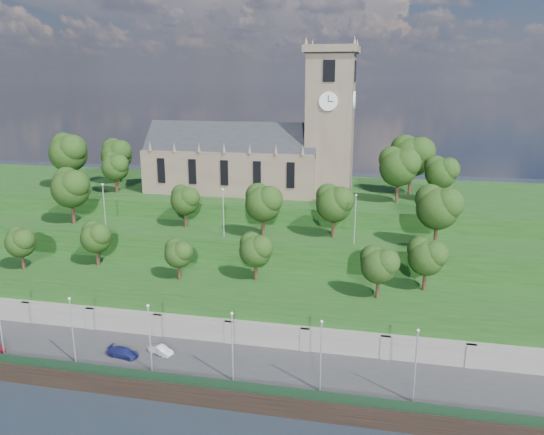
# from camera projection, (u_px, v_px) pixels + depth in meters

# --- Properties ---
(ground) EXTENTS (320.00, 320.00, 0.00)m
(ground) POSITION_uv_depth(u_px,v_px,m) (160.00, 400.00, 60.54)
(ground) COLOR black
(ground) RESTS_ON ground
(promenade) EXTENTS (160.00, 12.00, 2.00)m
(promenade) POSITION_uv_depth(u_px,v_px,m) (179.00, 365.00, 65.97)
(promenade) COLOR #2D2D30
(promenade) RESTS_ON ground
(quay_wall) EXTENTS (160.00, 0.50, 2.20)m
(quay_wall) POSITION_uv_depth(u_px,v_px,m) (159.00, 392.00, 60.22)
(quay_wall) COLOR black
(quay_wall) RESTS_ON ground
(fence) EXTENTS (160.00, 0.10, 1.20)m
(fence) POSITION_uv_depth(u_px,v_px,m) (161.00, 377.00, 60.46)
(fence) COLOR #17331E
(fence) RESTS_ON promenade
(retaining_wall) EXTENTS (160.00, 2.10, 5.00)m
(retaining_wall) POSITION_uv_depth(u_px,v_px,m) (195.00, 333.00, 71.25)
(retaining_wall) COLOR slate
(retaining_wall) RESTS_ON ground
(embankment_lower) EXTENTS (160.00, 12.00, 8.00)m
(embankment_lower) POSITION_uv_depth(u_px,v_px,m) (209.00, 305.00, 76.59)
(embankment_lower) COLOR #173C14
(embankment_lower) RESTS_ON ground
(embankment_upper) EXTENTS (160.00, 10.00, 12.00)m
(embankment_upper) POSITION_uv_depth(u_px,v_px,m) (230.00, 266.00, 86.51)
(embankment_upper) COLOR #173C14
(embankment_upper) RESTS_ON ground
(hilltop) EXTENTS (160.00, 32.00, 15.00)m
(hilltop) POSITION_uv_depth(u_px,v_px,m) (259.00, 224.00, 106.02)
(hilltop) COLOR #173C14
(hilltop) RESTS_ON ground
(church) EXTENTS (38.60, 12.35, 27.60)m
(church) POSITION_uv_depth(u_px,v_px,m) (258.00, 152.00, 98.29)
(church) COLOR brown
(church) RESTS_ON hilltop
(trees_lower) EXTENTS (63.25, 8.75, 7.23)m
(trees_lower) POSITION_uv_depth(u_px,v_px,m) (232.00, 249.00, 73.88)
(trees_lower) COLOR black
(trees_lower) RESTS_ON embankment_lower
(trees_upper) EXTENTS (65.36, 8.37, 9.47)m
(trees_upper) POSITION_uv_depth(u_px,v_px,m) (249.00, 198.00, 81.84)
(trees_upper) COLOR black
(trees_upper) RESTS_ON embankment_upper
(trees_hilltop) EXTENTS (76.10, 16.14, 10.85)m
(trees_hilltop) POSITION_uv_depth(u_px,v_px,m) (253.00, 157.00, 97.70)
(trees_hilltop) COLOR black
(trees_hilltop) RESTS_ON hilltop
(lamp_posts_promenade) EXTENTS (60.36, 0.36, 8.57)m
(lamp_posts_promenade) POSITION_uv_depth(u_px,v_px,m) (150.00, 333.00, 61.58)
(lamp_posts_promenade) COLOR #B2B2B7
(lamp_posts_promenade) RESTS_ON promenade
(lamp_posts_upper) EXTENTS (40.36, 0.36, 7.57)m
(lamp_posts_upper) POSITION_uv_depth(u_px,v_px,m) (223.00, 209.00, 81.06)
(lamp_posts_upper) COLOR #B2B2B7
(lamp_posts_upper) RESTS_ON embankment_upper
(car_middle) EXTENTS (3.66, 2.45, 1.14)m
(car_middle) POSITION_uv_depth(u_px,v_px,m) (161.00, 350.00, 66.59)
(car_middle) COLOR #A7A6AB
(car_middle) RESTS_ON promenade
(car_right) EXTENTS (4.25, 2.27, 1.17)m
(car_right) POSITION_uv_depth(u_px,v_px,m) (123.00, 352.00, 66.01)
(car_right) COLOR navy
(car_right) RESTS_ON promenade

